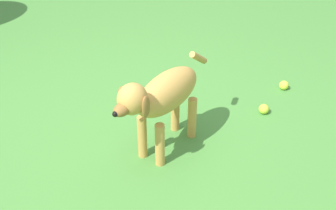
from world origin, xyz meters
name	(u,v)px	position (x,y,z in m)	size (l,w,h in m)	color
ground	(119,149)	(0.00, 0.00, 0.00)	(14.00, 14.00, 0.00)	#478438
dog	(163,96)	(0.14, -0.22, 0.36)	(0.80, 0.20, 0.54)	#C69347
tennis_ball_1	(284,85)	(1.18, -0.55, 0.03)	(0.07, 0.07, 0.07)	#D4E33B
tennis_ball_2	(264,109)	(0.81, -0.55, 0.03)	(0.07, 0.07, 0.07)	#BFD838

